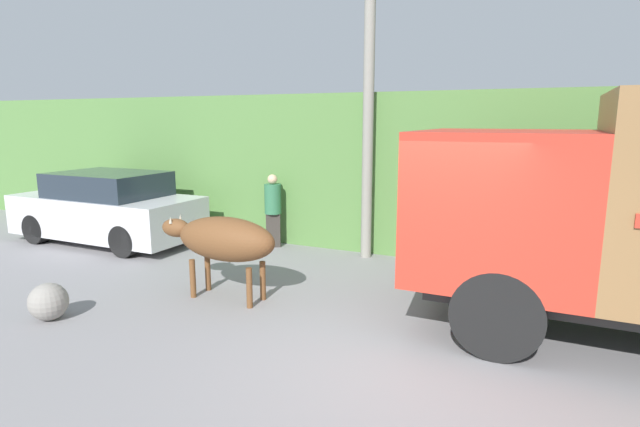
{
  "coord_description": "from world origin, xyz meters",
  "views": [
    {
      "loc": [
        1.46,
        -5.35,
        2.74
      ],
      "look_at": [
        -1.56,
        1.11,
        1.39
      ],
      "focal_mm": 28.0,
      "sensor_mm": 36.0,
      "label": 1
    }
  ],
  "objects_px": {
    "brown_cow": "(223,239)",
    "roadside_rock": "(48,302)",
    "pedestrian_on_hill": "(273,208)",
    "utility_pole": "(368,104)",
    "parked_suv": "(107,208)"
  },
  "relations": [
    {
      "from": "brown_cow",
      "to": "roadside_rock",
      "type": "height_order",
      "value": "brown_cow"
    },
    {
      "from": "parked_suv",
      "to": "utility_pole",
      "type": "height_order",
      "value": "utility_pole"
    },
    {
      "from": "pedestrian_on_hill",
      "to": "roadside_rock",
      "type": "height_order",
      "value": "pedestrian_on_hill"
    },
    {
      "from": "utility_pole",
      "to": "roadside_rock",
      "type": "height_order",
      "value": "utility_pole"
    },
    {
      "from": "roadside_rock",
      "to": "brown_cow",
      "type": "bearing_deg",
      "value": 45.68
    },
    {
      "from": "brown_cow",
      "to": "roadside_rock",
      "type": "xyz_separation_m",
      "value": [
        -1.7,
        -1.74,
        -0.68
      ]
    },
    {
      "from": "pedestrian_on_hill",
      "to": "utility_pole",
      "type": "bearing_deg",
      "value": 154.25
    },
    {
      "from": "brown_cow",
      "to": "parked_suv",
      "type": "height_order",
      "value": "parked_suv"
    },
    {
      "from": "parked_suv",
      "to": "roadside_rock",
      "type": "distance_m",
      "value": 4.6
    },
    {
      "from": "pedestrian_on_hill",
      "to": "roadside_rock",
      "type": "distance_m",
      "value": 4.93
    },
    {
      "from": "parked_suv",
      "to": "roadside_rock",
      "type": "bearing_deg",
      "value": -48.11
    },
    {
      "from": "parked_suv",
      "to": "utility_pole",
      "type": "distance_m",
      "value": 6.26
    },
    {
      "from": "brown_cow",
      "to": "roadside_rock",
      "type": "distance_m",
      "value": 2.53
    },
    {
      "from": "brown_cow",
      "to": "parked_suv",
      "type": "relative_size",
      "value": 0.48
    },
    {
      "from": "utility_pole",
      "to": "roadside_rock",
      "type": "distance_m",
      "value": 6.32
    }
  ]
}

